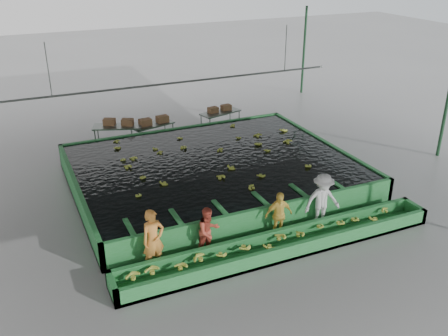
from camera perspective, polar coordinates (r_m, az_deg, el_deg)
name	(u,v)px	position (r m, az deg, el deg)	size (l,w,h in m)	color
ground	(230,199)	(17.53, 0.67, -3.59)	(80.00, 80.00, 0.00)	gray
shed_roof	(231,57)	(15.82, 0.76, 12.62)	(20.00, 22.00, 0.04)	gray
shed_posts	(230,132)	(16.51, 0.71, 4.10)	(20.00, 22.00, 5.00)	#1F4729
flotation_tank	(213,171)	(18.56, -1.27, -0.39)	(10.00, 8.00, 0.90)	#277838
tank_water	(213,162)	(18.40, -1.28, 0.74)	(9.70, 7.70, 0.00)	black
sorting_trough	(282,245)	(14.67, 6.67, -8.71)	(10.00, 1.00, 0.50)	#277838
cableway_rail	(179,82)	(20.80, -5.17, 9.72)	(0.08, 0.08, 14.00)	#59605B
rail_hanger_left	(48,70)	(19.56, -19.46, 10.54)	(0.04, 0.04, 2.00)	#59605B
rail_hanger_right	(286,48)	(22.67, 7.06, 13.44)	(0.04, 0.04, 2.00)	#59605B
worker_a	(153,240)	(13.74, -8.08, -8.13)	(0.65, 0.43, 1.78)	orange
worker_b	(208,231)	(14.25, -1.78, -7.26)	(0.73, 0.57, 1.49)	#BC4532
worker_c	(279,215)	(15.13, 6.26, -5.35)	(0.88, 0.37, 1.50)	#F7D050
worker_d	(322,201)	(15.83, 11.17, -3.68)	(1.16, 0.67, 1.80)	silver
packing_table_left	(119,136)	(22.41, -11.95, 3.60)	(2.11, 0.84, 0.96)	#59605B
packing_table_mid	(153,133)	(22.58, -8.15, 3.93)	(1.93, 0.77, 0.88)	#59605B
packing_table_right	(220,121)	(23.97, -0.42, 5.42)	(1.97, 0.79, 0.90)	#59605B
box_stack_left	(119,125)	(22.32, -11.95, 4.83)	(1.30, 0.36, 0.28)	brown
box_stack_mid	(154,124)	(22.47, -7.99, 5.04)	(1.35, 0.37, 0.29)	brown
box_stack_right	(220,111)	(23.91, -0.51, 6.51)	(1.19, 0.33, 0.26)	brown
floating_bananas	(205,154)	(19.08, -2.22, 1.62)	(8.43, 5.75, 0.11)	#A5B439
trough_bananas	(282,240)	(14.59, 6.70, -8.22)	(9.40, 0.63, 0.13)	#A5B439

